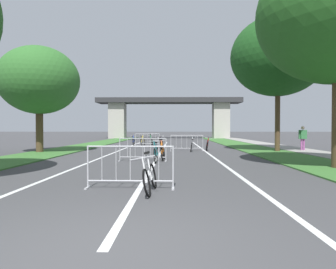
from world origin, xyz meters
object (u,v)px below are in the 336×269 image
(tree_left_cypress_far, at_px, (39,81))
(pedestrian_waiting, at_px, (303,136))
(crowd_barrier_nearest, at_px, (130,167))
(bicycle_black_6, at_px, (161,142))
(bicycle_silver_2, at_px, (191,146))
(bicycle_orange_5, at_px, (163,152))
(bicycle_white_0, at_px, (150,177))
(bicycle_red_4, at_px, (207,145))
(crowd_barrier_second, at_px, (143,150))
(bicycle_yellow_1, at_px, (143,141))
(tree_right_pine_near, at_px, (278,56))
(crowd_barrier_third, at_px, (187,143))
(bicycle_blue_3, at_px, (134,141))
(crowd_barrier_fourth, at_px, (147,140))
(bicycle_green_9, at_px, (152,141))
(bicycle_teal_7, at_px, (156,154))
(bicycle_purple_8, at_px, (162,145))

(tree_left_cypress_far, distance_m, pedestrian_waiting, 17.09)
(crowd_barrier_nearest, height_order, bicycle_black_6, crowd_barrier_nearest)
(bicycle_silver_2, height_order, bicycle_orange_5, bicycle_orange_5)
(bicycle_white_0, bearing_deg, tree_left_cypress_far, -51.71)
(bicycle_red_4, bearing_deg, crowd_barrier_second, 65.31)
(bicycle_yellow_1, xyz_separation_m, bicycle_silver_2, (3.91, -6.94, 0.00))
(bicycle_black_6, bearing_deg, bicycle_silver_2, 98.81)
(tree_right_pine_near, bearing_deg, crowd_barrier_third, 174.79)
(bicycle_blue_3, bearing_deg, bicycle_white_0, -81.78)
(crowd_barrier_fourth, relative_size, bicycle_black_6, 1.33)
(bicycle_red_4, bearing_deg, tree_right_pine_near, 172.55)
(crowd_barrier_nearest, bearing_deg, bicycle_yellow_1, 95.20)
(bicycle_red_4, distance_m, bicycle_orange_5, 6.66)
(crowd_barrier_second, relative_size, bicycle_green_9, 1.31)
(bicycle_black_6, bearing_deg, pedestrian_waiting, 137.42)
(tree_right_pine_near, height_order, bicycle_black_6, tree_right_pine_near)
(crowd_barrier_second, distance_m, bicycle_blue_3, 13.04)
(bicycle_blue_3, xyz_separation_m, pedestrian_waiting, (11.99, -6.69, 0.64))
(pedestrian_waiting, bearing_deg, bicycle_silver_2, 166.86)
(tree_right_pine_near, bearing_deg, tree_left_cypress_far, -176.19)
(bicycle_black_6, height_order, bicycle_green_9, bicycle_green_9)
(crowd_barrier_fourth, xyz_separation_m, bicycle_silver_2, (3.46, -6.57, -0.16))
(crowd_barrier_third, bearing_deg, bicycle_yellow_1, 118.95)
(bicycle_white_0, relative_size, bicycle_red_4, 0.96)
(bicycle_black_6, bearing_deg, bicycle_blue_3, -30.03)
(bicycle_orange_5, bearing_deg, bicycle_teal_7, -101.87)
(bicycle_blue_3, bearing_deg, bicycle_orange_5, -76.77)
(bicycle_silver_2, bearing_deg, bicycle_orange_5, -104.13)
(bicycle_white_0, xyz_separation_m, bicycle_teal_7, (-0.23, 6.20, 0.02))
(crowd_barrier_nearest, distance_m, bicycle_silver_2, 12.19)
(bicycle_green_9, bearing_deg, tree_right_pine_near, -49.80)
(bicycle_yellow_1, xyz_separation_m, bicycle_orange_5, (2.25, -12.24, 0.03))
(bicycle_blue_3, bearing_deg, bicycle_purple_8, -66.51)
(crowd_barrier_third, bearing_deg, bicycle_black_6, 108.57)
(crowd_barrier_second, bearing_deg, bicycle_orange_5, 29.43)
(crowd_barrier_nearest, distance_m, pedestrian_waiting, 15.57)
(crowd_barrier_fourth, height_order, bicycle_red_4, crowd_barrier_fourth)
(tree_left_cypress_far, relative_size, crowd_barrier_second, 2.97)
(tree_right_pine_near, distance_m, crowd_barrier_second, 11.26)
(bicycle_yellow_1, bearing_deg, bicycle_red_4, -43.73)
(crowd_barrier_third, xyz_separation_m, bicycle_orange_5, (-1.37, -5.69, -0.13))
(bicycle_teal_7, bearing_deg, bicycle_green_9, -81.64)
(bicycle_yellow_1, distance_m, pedestrian_waiting, 12.99)
(tree_right_pine_near, distance_m, bicycle_black_6, 11.49)
(crowd_barrier_fourth, distance_m, bicycle_green_9, 0.53)
(bicycle_teal_7, relative_size, bicycle_green_9, 1.03)
(tree_left_cypress_far, distance_m, crowd_barrier_fourth, 10.48)
(bicycle_yellow_1, distance_m, bicycle_orange_5, 12.44)
(crowd_barrier_nearest, relative_size, bicycle_black_6, 1.32)
(bicycle_white_0, bearing_deg, bicycle_yellow_1, -79.42)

